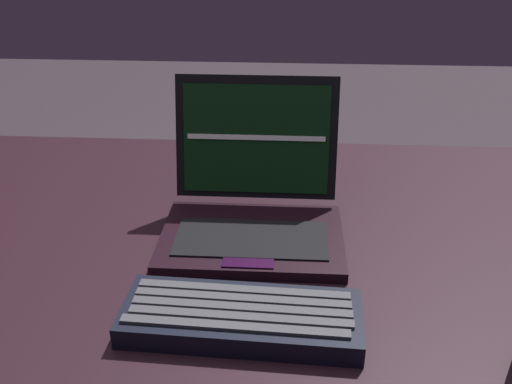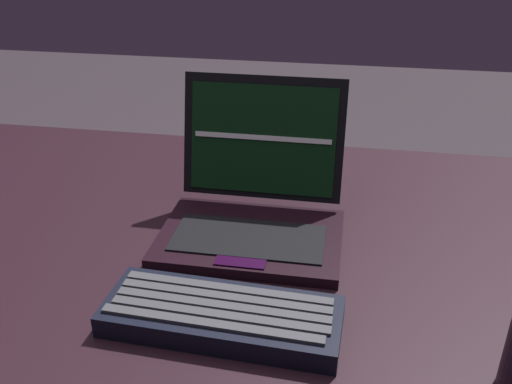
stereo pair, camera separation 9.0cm
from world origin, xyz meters
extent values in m
cube|color=black|center=(0.00, 0.00, 0.73)|extent=(1.68, 0.82, 0.03)
cube|color=black|center=(0.00, -0.02, 0.76)|extent=(0.29, 0.21, 0.02)
cube|color=black|center=(0.00, -0.04, 0.77)|extent=(0.24, 0.11, 0.00)
cube|color=black|center=(0.00, -0.10, 0.77)|extent=(0.08, 0.03, 0.00)
cube|color=black|center=(0.00, 0.10, 0.88)|extent=(0.28, 0.06, 0.20)
cube|color=black|center=(0.00, 0.10, 0.88)|extent=(0.25, 0.05, 0.18)
cube|color=silver|center=(0.00, 0.10, 0.88)|extent=(0.23, 0.00, 0.01)
cube|color=black|center=(0.00, -0.22, 0.76)|extent=(0.31, 0.13, 0.03)
cube|color=#38383D|center=(-0.01, -0.26, 0.78)|extent=(0.28, 0.03, 0.00)
cube|color=#38383D|center=(0.00, -0.24, 0.78)|extent=(0.28, 0.03, 0.00)
cube|color=#38383D|center=(0.00, -0.22, 0.78)|extent=(0.28, 0.03, 0.00)
cube|color=#38383D|center=(0.00, -0.21, 0.78)|extent=(0.28, 0.03, 0.00)
cube|color=#38383D|center=(0.00, -0.19, 0.78)|extent=(0.28, 0.03, 0.00)
camera|label=1|loc=(0.05, -0.80, 1.24)|focal=39.81mm
camera|label=2|loc=(0.14, -0.78, 1.24)|focal=39.81mm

